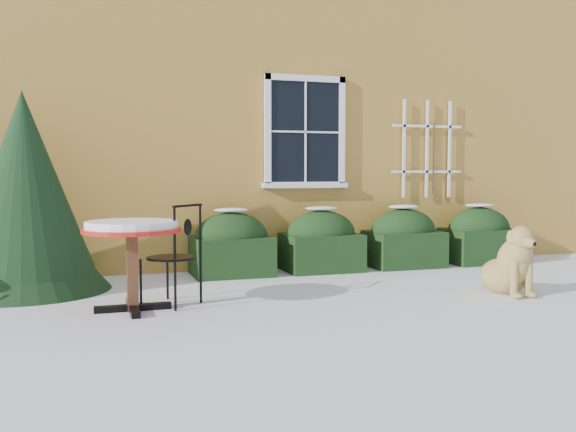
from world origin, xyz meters
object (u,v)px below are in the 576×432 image
object	(u,v)px
evergreen_shrub	(25,211)
bistro_table	(132,236)
dog	(511,266)
patio_chair_near	(174,255)

from	to	relation	value
evergreen_shrub	bistro_table	distance (m)	1.87
evergreen_shrub	dog	distance (m)	5.65
patio_chair_near	bistro_table	bearing A→B (deg)	-26.37
bistro_table	patio_chair_near	size ratio (longest dim) A/B	0.92
evergreen_shrub	patio_chair_near	bearing A→B (deg)	-41.42
dog	evergreen_shrub	bearing A→B (deg)	160.75
evergreen_shrub	patio_chair_near	xyz separation A→B (m)	(1.54, -1.36, -0.41)
evergreen_shrub	bistro_table	bearing A→B (deg)	-53.88
bistro_table	patio_chair_near	xyz separation A→B (m)	(0.44, 0.15, -0.23)
evergreen_shrub	patio_chair_near	world-z (taller)	evergreen_shrub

